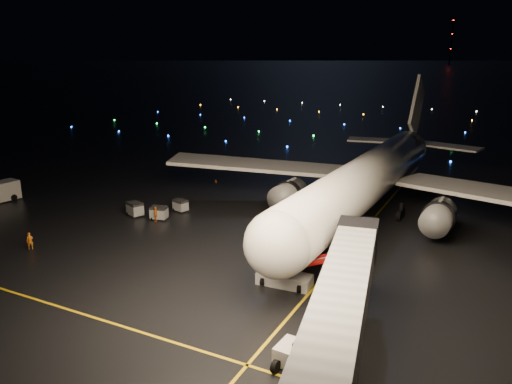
# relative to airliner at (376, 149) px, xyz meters

# --- Properties ---
(ground) EXTENTS (2000.00, 2000.00, 0.00)m
(ground) POSITION_rel_airliner_xyz_m (-11.01, 273.55, -8.14)
(ground) COLOR black
(ground) RESTS_ON ground
(lane_centre) EXTENTS (0.25, 80.00, 0.02)m
(lane_centre) POSITION_rel_airliner_xyz_m (0.99, -11.45, -8.13)
(lane_centre) COLOR gold
(lane_centre) RESTS_ON ground
(lane_cross) EXTENTS (60.00, 0.25, 0.02)m
(lane_cross) POSITION_rel_airliner_xyz_m (-16.01, -36.45, -8.13)
(lane_cross) COLOR gold
(lane_cross) RESTS_ON ground
(airliner) EXTENTS (59.42, 56.65, 16.29)m
(airliner) POSITION_rel_airliner_xyz_m (0.00, 0.00, 0.00)
(airliner) COLOR white
(airliner) RESTS_ON ground
(pushback_tug) EXTENTS (4.21, 2.43, 1.93)m
(pushback_tug) POSITION_rel_airliner_xyz_m (4.62, -34.95, -7.18)
(pushback_tug) COLOR silver
(pushback_tug) RESTS_ON ground
(belt_loader) EXTENTS (7.20, 2.32, 3.45)m
(belt_loader) POSITION_rel_airliner_xyz_m (-1.55, -24.54, -6.42)
(belt_loader) COLOR silver
(belt_loader) RESTS_ON ground
(crew_a) EXTENTS (0.77, 0.79, 1.83)m
(crew_a) POSITION_rel_airliner_xyz_m (-28.66, -28.96, -7.23)
(crew_a) COLOR orange
(crew_a) RESTS_ON ground
(crew_c) EXTENTS (0.86, 1.16, 1.84)m
(crew_c) POSITION_rel_airliner_xyz_m (-22.43, -15.92, -7.23)
(crew_c) COLOR orange
(crew_c) RESTS_ON ground
(safety_cone_0) EXTENTS (0.63, 0.63, 0.55)m
(safety_cone_0) POSITION_rel_airliner_xyz_m (-4.23, -13.51, -7.87)
(safety_cone_0) COLOR #E45B0E
(safety_cone_0) RESTS_ON ground
(safety_cone_1) EXTENTS (0.54, 0.54, 0.56)m
(safety_cone_1) POSITION_rel_airliner_xyz_m (-7.22, -4.94, -7.87)
(safety_cone_1) COLOR #E45B0E
(safety_cone_1) RESTS_ON ground
(safety_cone_2) EXTENTS (0.49, 0.49, 0.49)m
(safety_cone_2) POSITION_rel_airliner_xyz_m (-9.79, -10.31, -7.90)
(safety_cone_2) COLOR #E45B0E
(safety_cone_2) RESTS_ON ground
(safety_cone_3) EXTENTS (0.50, 0.50, 0.50)m
(safety_cone_3) POSITION_rel_airliner_xyz_m (-25.60, 3.28, -7.89)
(safety_cone_3) COLOR #E45B0E
(safety_cone_3) RESTS_ON ground
(radio_mast) EXTENTS (1.80, 1.80, 64.00)m
(radio_mast) POSITION_rel_airliner_xyz_m (-71.01, 713.55, 23.86)
(radio_mast) COLOR black
(radio_mast) RESTS_ON ground
(taxiway_lights) EXTENTS (164.00, 92.00, 0.36)m
(taxiway_lights) POSITION_rel_airliner_xyz_m (-11.01, 79.55, -7.96)
(taxiway_lights) COLOR black
(taxiway_lights) RESTS_ON ground
(baggage_cart_0) EXTENTS (2.20, 1.77, 1.65)m
(baggage_cart_0) POSITION_rel_airliner_xyz_m (-22.50, -15.21, -7.32)
(baggage_cart_0) COLOR gray
(baggage_cart_0) RESTS_ON ground
(baggage_cart_1) EXTENTS (2.07, 1.69, 1.53)m
(baggage_cart_1) POSITION_rel_airliner_xyz_m (-22.05, -11.33, -7.38)
(baggage_cart_1) COLOR gray
(baggage_cart_1) RESTS_ON ground
(baggage_cart_2) EXTENTS (2.46, 2.13, 1.76)m
(baggage_cart_2) POSITION_rel_airliner_xyz_m (-26.06, -15.43, -7.27)
(baggage_cart_2) COLOR gray
(baggage_cart_2) RESTS_ON ground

